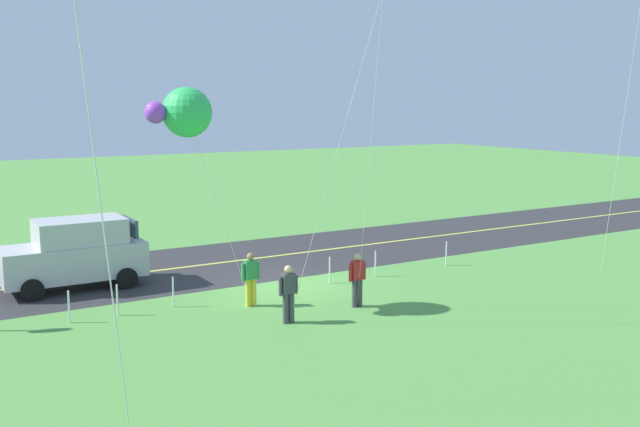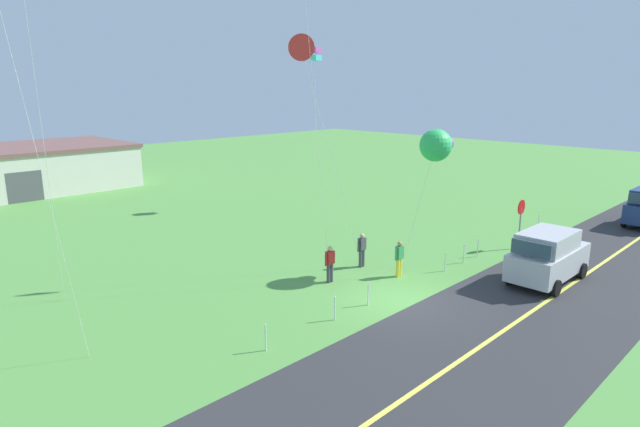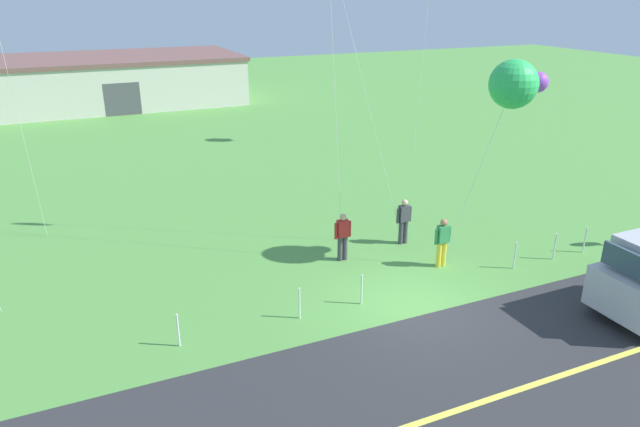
{
  "view_description": "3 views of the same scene",
  "coord_description": "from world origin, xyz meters",
  "px_view_note": "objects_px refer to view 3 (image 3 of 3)",
  "views": [
    {
      "loc": [
        10.8,
        20.23,
        5.92
      ],
      "look_at": [
        -0.68,
        1.13,
        2.45
      ],
      "focal_mm": 39.99,
      "sensor_mm": 36.0,
      "label": 1
    },
    {
      "loc": [
        -16.05,
        -11.34,
        8.16
      ],
      "look_at": [
        -1.46,
        3.14,
        3.21
      ],
      "focal_mm": 29.91,
      "sensor_mm": 36.0,
      "label": 2
    },
    {
      "loc": [
        -8.09,
        -11.75,
        8.22
      ],
      "look_at": [
        -1.32,
        3.52,
        1.7
      ],
      "focal_mm": 32.54,
      "sensor_mm": 36.0,
      "label": 3
    }
  ],
  "objects_px": {
    "person_adult_companion": "(343,235)",
    "person_child_watcher": "(442,241)",
    "kite_yellow_high": "(515,84)",
    "person_adult_near": "(404,220)",
    "warehouse_distant": "(114,80)"
  },
  "relations": [
    {
      "from": "person_child_watcher",
      "to": "person_adult_near",
      "type": "bearing_deg",
      "value": 175.64
    },
    {
      "from": "warehouse_distant",
      "to": "kite_yellow_high",
      "type": "bearing_deg",
      "value": -76.49
    },
    {
      "from": "person_adult_companion",
      "to": "kite_yellow_high",
      "type": "xyz_separation_m",
      "value": [
        4.33,
        -2.17,
        4.8
      ]
    },
    {
      "from": "person_adult_near",
      "to": "kite_yellow_high",
      "type": "bearing_deg",
      "value": 40.52
    },
    {
      "from": "person_adult_companion",
      "to": "person_child_watcher",
      "type": "relative_size",
      "value": 1.0
    },
    {
      "from": "kite_yellow_high",
      "to": "warehouse_distant",
      "type": "height_order",
      "value": "kite_yellow_high"
    },
    {
      "from": "person_adult_companion",
      "to": "kite_yellow_high",
      "type": "relative_size",
      "value": 0.25
    },
    {
      "from": "person_child_watcher",
      "to": "warehouse_distant",
      "type": "xyz_separation_m",
      "value": [
        -6.42,
        33.25,
        0.89
      ]
    },
    {
      "from": "person_adult_near",
      "to": "kite_yellow_high",
      "type": "xyz_separation_m",
      "value": [
        1.86,
        -2.51,
        4.8
      ]
    },
    {
      "from": "person_adult_near",
      "to": "person_adult_companion",
      "type": "bearing_deg",
      "value": -78.32
    },
    {
      "from": "kite_yellow_high",
      "to": "warehouse_distant",
      "type": "relative_size",
      "value": 0.35
    },
    {
      "from": "person_adult_companion",
      "to": "kite_yellow_high",
      "type": "height_order",
      "value": "kite_yellow_high"
    },
    {
      "from": "kite_yellow_high",
      "to": "person_adult_near",
      "type": "bearing_deg",
      "value": 126.56
    },
    {
      "from": "person_adult_companion",
      "to": "person_child_watcher",
      "type": "xyz_separation_m",
      "value": [
        2.64,
        -1.66,
        0.0
      ]
    },
    {
      "from": "person_adult_near",
      "to": "kite_yellow_high",
      "type": "distance_m",
      "value": 5.72
    }
  ]
}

